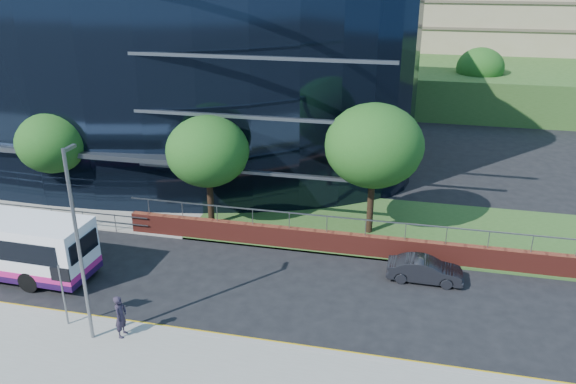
% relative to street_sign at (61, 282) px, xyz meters
% --- Properties ---
extents(ground, '(200.00, 200.00, 0.00)m').
position_rel_street_sign_xyz_m(ground, '(-4.50, 1.59, -2.15)').
color(ground, black).
rests_on(ground, ground).
extents(far_forecourt, '(50.00, 8.00, 0.10)m').
position_rel_street_sign_xyz_m(far_forecourt, '(-10.50, 12.59, -2.10)').
color(far_forecourt, gray).
rests_on(far_forecourt, ground).
extents(grass_verge, '(36.00, 8.00, 0.12)m').
position_rel_street_sign_xyz_m(grass_verge, '(19.50, 12.59, -2.09)').
color(grass_verge, '#2D511E').
rests_on(grass_verge, ground).
extents(glass_office, '(44.00, 23.10, 16.00)m').
position_rel_street_sign_xyz_m(glass_office, '(-8.50, 22.44, 5.85)').
color(glass_office, black).
rests_on(glass_office, ground).
extents(retaining_wall, '(34.00, 0.40, 2.11)m').
position_rel_street_sign_xyz_m(retaining_wall, '(15.50, 8.89, -1.54)').
color(retaining_wall, maroon).
rests_on(retaining_wall, ground).
extents(street_sign, '(0.85, 0.09, 2.80)m').
position_rel_street_sign_xyz_m(street_sign, '(0.00, 0.00, 0.00)').
color(street_sign, slate).
rests_on(street_sign, pavement_near).
extents(tree_far_b, '(4.29, 4.29, 6.05)m').
position_rel_street_sign_xyz_m(tree_far_b, '(-7.50, 11.09, 2.06)').
color(tree_far_b, black).
rests_on(tree_far_b, ground).
extents(tree_far_c, '(4.62, 4.62, 6.51)m').
position_rel_street_sign_xyz_m(tree_far_c, '(2.50, 10.59, 2.39)').
color(tree_far_c, black).
rests_on(tree_far_c, ground).
extents(tree_far_d, '(5.28, 5.28, 7.44)m').
position_rel_street_sign_xyz_m(tree_far_d, '(11.50, 11.59, 3.04)').
color(tree_far_d, black).
rests_on(tree_far_d, ground).
extents(tree_dist_e, '(4.62, 4.62, 6.51)m').
position_rel_street_sign_xyz_m(tree_dist_e, '(19.50, 41.59, 2.39)').
color(tree_dist_e, black).
rests_on(tree_dist_e, ground).
extents(streetlight_east, '(0.15, 0.77, 8.00)m').
position_rel_street_sign_xyz_m(streetlight_east, '(1.50, -0.59, 2.29)').
color(streetlight_east, slate).
rests_on(streetlight_east, pavement_near).
extents(parked_car, '(3.58, 1.27, 1.18)m').
position_rel_street_sign_xyz_m(parked_car, '(14.55, 7.08, -1.56)').
color(parked_car, black).
rests_on(parked_car, ground).
extents(pedestrian, '(0.47, 0.69, 1.82)m').
position_rel_street_sign_xyz_m(pedestrian, '(2.63, -0.22, -1.09)').
color(pedestrian, '#261F2F').
rests_on(pedestrian, pavement_near).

